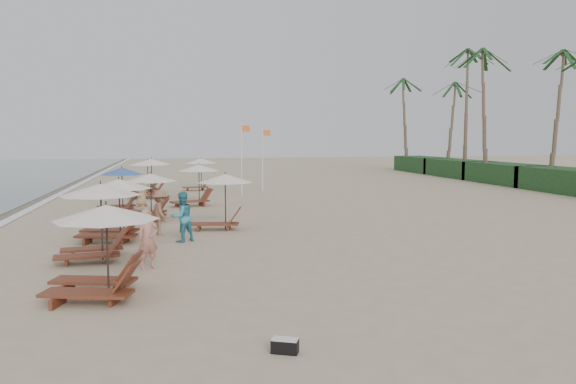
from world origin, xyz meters
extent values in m
plane|color=tan|center=(0.00, 0.00, 0.00)|extent=(160.00, 160.00, 0.00)
cube|color=white|center=(-11.20, 10.00, 0.01)|extent=(0.50, 140.00, 0.02)
cube|color=#193D1C|center=(22.00, 14.50, 0.80)|extent=(3.20, 8.00, 1.60)
cube|color=#193D1C|center=(22.00, 22.00, 0.80)|extent=(3.20, 8.00, 1.60)
cube|color=#193D1C|center=(22.00, 29.50, 0.80)|extent=(3.20, 8.00, 1.60)
cube|color=#193D1C|center=(22.00, 37.00, 0.80)|extent=(3.20, 8.00, 1.60)
cylinder|color=brown|center=(22.90, 18.00, 4.90)|extent=(0.36, 0.36, 9.80)
cylinder|color=brown|center=(21.10, 23.20, 5.30)|extent=(0.36, 0.36, 10.60)
cylinder|color=brown|center=(22.00, 28.40, 5.70)|extent=(0.36, 0.36, 11.40)
cylinder|color=brown|center=(22.90, 33.60, 4.50)|extent=(0.36, 0.36, 9.00)
cylinder|color=brown|center=(21.10, 38.80, 4.90)|extent=(0.36, 0.36, 9.80)
cylinder|color=black|center=(-5.46, -4.41, 1.05)|extent=(0.05, 0.05, 2.09)
cone|color=white|center=(-5.46, -4.41, 1.99)|extent=(2.42, 2.42, 0.35)
cylinder|color=black|center=(-6.09, -0.26, 1.12)|extent=(0.05, 0.05, 2.24)
cone|color=white|center=(-6.09, -0.26, 2.14)|extent=(2.42, 2.42, 0.35)
cylinder|color=black|center=(-5.85, 2.98, 1.07)|extent=(0.05, 0.05, 2.14)
cone|color=white|center=(-5.85, 2.98, 2.04)|extent=(2.32, 2.32, 0.35)
cylinder|color=black|center=(-4.94, 7.89, 1.00)|extent=(0.05, 0.05, 2.01)
cone|color=white|center=(-4.94, 7.89, 1.91)|extent=(2.34, 2.34, 0.35)
cylinder|color=black|center=(-6.42, 10.78, 1.07)|extent=(0.05, 0.05, 2.14)
cone|color=#3659A1|center=(-6.42, 10.78, 2.04)|extent=(2.05, 2.05, 0.35)
cylinder|color=black|center=(-5.23, 17.06, 1.16)|extent=(0.05, 0.05, 2.32)
cone|color=white|center=(-5.23, 17.06, 2.22)|extent=(2.37, 2.37, 0.35)
cylinder|color=black|center=(-5.60, 20.25, 1.06)|extent=(0.05, 0.05, 2.12)
cone|color=white|center=(-5.60, 20.25, 2.02)|extent=(2.41, 2.41, 0.35)
cylinder|color=black|center=(-1.88, 4.79, 1.07)|extent=(0.05, 0.05, 2.15)
cone|color=white|center=(-1.88, 4.79, 2.05)|extent=(2.24, 2.24, 0.35)
cylinder|color=black|center=(-2.57, 12.71, 1.07)|extent=(0.05, 0.05, 2.15)
cone|color=white|center=(-2.57, 12.71, 2.05)|extent=(2.24, 2.24, 0.35)
cylinder|color=black|center=(-2.02, 21.49, 1.07)|extent=(0.05, 0.05, 2.15)
cone|color=white|center=(-2.02, 21.49, 2.05)|extent=(2.24, 2.24, 0.35)
imported|color=tan|center=(-4.67, -1.76, 0.85)|extent=(0.74, 0.66, 1.71)
imported|color=teal|center=(-3.66, 2.20, 0.89)|extent=(1.10, 1.04, 1.79)
imported|color=#865D44|center=(-4.45, 3.78, 0.85)|extent=(0.94, 1.24, 1.70)
imported|color=tan|center=(-5.62, 12.89, 0.85)|extent=(0.79, 0.97, 1.70)
cube|color=black|center=(-2.10, -8.57, 0.12)|extent=(0.52, 0.40, 0.23)
cube|color=silver|center=(-2.10, -8.57, 0.24)|extent=(0.49, 0.37, 0.04)
cylinder|color=silver|center=(0.35, 17.65, 2.32)|extent=(0.08, 0.08, 4.63)
cube|color=orange|center=(0.63, 17.65, 4.23)|extent=(0.55, 0.02, 0.40)
cylinder|color=silver|center=(2.13, 20.24, 2.19)|extent=(0.08, 0.08, 4.38)
cube|color=orange|center=(2.41, 20.24, 3.98)|extent=(0.55, 0.02, 0.40)
camera|label=1|loc=(-3.93, -17.66, 3.73)|focal=34.63mm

